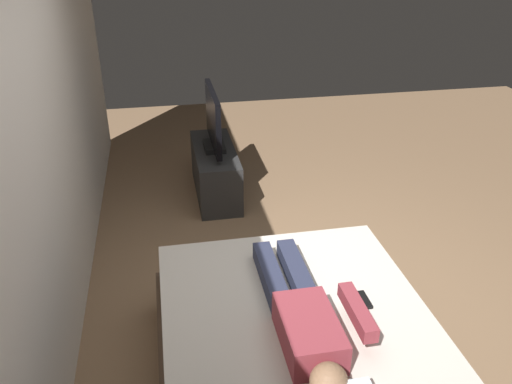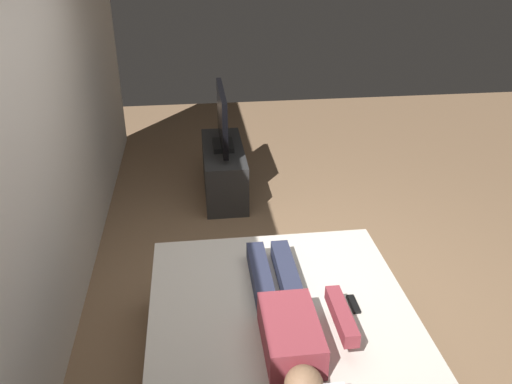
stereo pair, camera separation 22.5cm
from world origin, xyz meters
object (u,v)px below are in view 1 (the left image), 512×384
at_px(remote, 365,300).
at_px(person, 305,316).
at_px(tv_stand, 215,171).
at_px(tv, 213,121).
at_px(bed, 302,369).

bearing_deg(remote, person, 110.47).
distance_m(person, tv_stand, 2.73).
relative_size(remote, tv, 0.17).
bearing_deg(tv_stand, tv, -90.00).
relative_size(person, tv, 1.43).
bearing_deg(remote, tv, 12.71).
height_order(tv_stand, tv, tv).
distance_m(person, tv, 2.71).
xyz_separation_m(remote, tv_stand, (2.55, 0.57, -0.30)).
height_order(bed, tv, tv).
bearing_deg(tv, bed, -176.63).
relative_size(tv_stand, tv, 1.25).
distance_m(tv_stand, tv, 0.53).
bearing_deg(tv_stand, person, -176.40).
height_order(remote, tv, tv).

